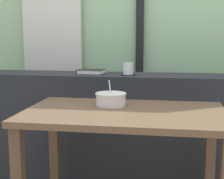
{
  "coord_description": "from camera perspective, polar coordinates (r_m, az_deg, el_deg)",
  "views": [
    {
      "loc": [
        0.3,
        -1.96,
        1.12
      ],
      "look_at": [
        -0.07,
        0.37,
        0.74
      ],
      "focal_mm": 54.14,
      "sensor_mm": 36.0,
      "label": 1
    }
  ],
  "objects": [
    {
      "name": "soup_bowl",
      "position": [
        2.04,
        -0.2,
        -1.65
      ],
      "size": [
        0.19,
        0.19,
        0.16
      ],
      "color": "silver",
      "rests_on": "breakfast_table"
    },
    {
      "name": "window_divider_post",
      "position": [
        3.16,
        4.75,
        12.4
      ],
      "size": [
        0.07,
        0.05,
        2.6
      ],
      "primitive_type": "cube",
      "color": "black",
      "rests_on": "ground"
    },
    {
      "name": "dark_console_ledge",
      "position": [
        2.62,
        2.16,
        -6.45
      ],
      "size": [
        2.8,
        0.35,
        0.83
      ],
      "primitive_type": "cube",
      "color": "#23262B",
      "rests_on": "ground"
    },
    {
      "name": "breakfast_table",
      "position": [
        1.94,
        2.14,
        -6.73
      ],
      "size": [
        1.14,
        0.68,
        0.7
      ],
      "color": "brown",
      "rests_on": "ground"
    },
    {
      "name": "closed_book",
      "position": [
        2.59,
        -3.58,
        3.05
      ],
      "size": [
        0.21,
        0.17,
        0.03
      ],
      "color": "black",
      "rests_on": "dark_console_ledge"
    },
    {
      "name": "juice_glass",
      "position": [
        2.49,
        2.74,
        3.47
      ],
      "size": [
        0.07,
        0.07,
        0.09
      ],
      "color": "white",
      "rests_on": "coaster_square"
    },
    {
      "name": "curtain_left_panel",
      "position": [
        3.3,
        -10.07,
        11.29
      ],
      "size": [
        0.56,
        0.06,
        2.5
      ],
      "primitive_type": "cube",
      "color": "silver",
      "rests_on": "ground"
    },
    {
      "name": "coaster_square",
      "position": [
        2.49,
        2.74,
        2.5
      ],
      "size": [
        0.1,
        0.1,
        0.0
      ],
      "primitive_type": "cube",
      "color": "black",
      "rests_on": "dark_console_ledge"
    },
    {
      "name": "outdoor_backdrop",
      "position": [
        3.24,
        3.81,
        14.1
      ],
      "size": [
        4.8,
        0.08,
        2.8
      ],
      "primitive_type": "cube",
      "color": "#9EC699",
      "rests_on": "ground"
    }
  ]
}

